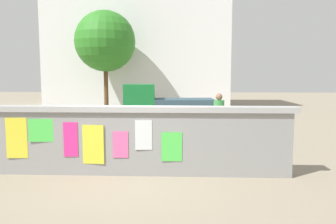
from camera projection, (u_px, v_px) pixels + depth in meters
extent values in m
plane|color=gray|center=(162.00, 123.00, 15.31)|extent=(60.00, 60.00, 0.00)
cube|color=gray|center=(138.00, 143.00, 7.29)|extent=(6.62, 0.30, 1.40)
cube|color=#A0A0A0|center=(138.00, 109.00, 7.21)|extent=(6.82, 0.42, 0.12)
cube|color=yellow|center=(17.00, 138.00, 7.24)|extent=(0.47, 0.03, 0.89)
cube|color=#4CD84C|center=(41.00, 130.00, 7.20)|extent=(0.54, 0.04, 0.50)
cube|color=#F42D8C|center=(71.00, 139.00, 7.19)|extent=(0.31, 0.02, 0.75)
cube|color=yellow|center=(93.00, 144.00, 7.18)|extent=(0.47, 0.04, 0.85)
cube|color=#F9599E|center=(121.00, 145.00, 7.15)|extent=(0.33, 0.02, 0.57)
cube|color=silver|center=(144.00, 135.00, 7.10)|extent=(0.36, 0.03, 0.64)
cube|color=#4CD84C|center=(172.00, 147.00, 7.10)|extent=(0.44, 0.02, 0.63)
cylinder|color=black|center=(137.00, 123.00, 12.90)|extent=(0.71, 0.25, 0.70)
cylinder|color=black|center=(139.00, 119.00, 14.19)|extent=(0.71, 0.25, 0.70)
cylinder|color=black|center=(201.00, 123.00, 12.96)|extent=(0.71, 0.25, 0.70)
cylinder|color=black|center=(197.00, 119.00, 14.25)|extent=(0.71, 0.25, 0.70)
cube|color=#197233|center=(140.00, 103.00, 13.47)|extent=(1.30, 1.58, 1.50)
cube|color=#334C59|center=(184.00, 110.00, 13.54)|extent=(2.50, 1.66, 0.90)
cylinder|color=black|center=(137.00, 145.00, 9.04)|extent=(0.61, 0.23, 0.60)
cylinder|color=black|center=(183.00, 148.00, 8.69)|extent=(0.61, 0.25, 0.60)
cube|color=red|center=(159.00, 136.00, 8.84)|extent=(1.03, 0.46, 0.32)
cube|color=black|center=(167.00, 130.00, 8.76)|extent=(0.59, 0.34, 0.10)
cube|color=#262626|center=(140.00, 125.00, 8.95)|extent=(0.16, 0.55, 0.03)
cylinder|color=black|center=(77.00, 124.00, 12.85)|extent=(0.66, 0.08, 0.66)
cylinder|color=black|center=(103.00, 124.00, 12.74)|extent=(0.66, 0.08, 0.66)
cube|color=#1933A5|center=(90.00, 119.00, 12.78)|extent=(0.95, 0.10, 0.06)
cylinder|color=#1933A5|center=(93.00, 114.00, 12.74)|extent=(0.03, 0.03, 0.40)
cube|color=black|center=(93.00, 109.00, 12.71)|extent=(0.20, 0.09, 0.05)
cube|color=black|center=(77.00, 110.00, 12.79)|extent=(0.07, 0.44, 0.03)
cylinder|color=black|center=(102.00, 147.00, 8.58)|extent=(0.66, 0.16, 0.66)
cylinder|color=black|center=(60.00, 149.00, 8.44)|extent=(0.66, 0.16, 0.66)
cube|color=black|center=(81.00, 141.00, 8.49)|extent=(0.94, 0.22, 0.06)
cylinder|color=black|center=(75.00, 133.00, 8.45)|extent=(0.04, 0.04, 0.40)
cube|color=black|center=(74.00, 125.00, 8.43)|extent=(0.21, 0.12, 0.05)
cube|color=black|center=(100.00, 127.00, 8.52)|extent=(0.12, 0.44, 0.03)
cylinder|color=#BF6626|center=(220.00, 131.00, 10.81)|extent=(0.12, 0.12, 0.80)
cylinder|color=#BF6626|center=(217.00, 131.00, 10.66)|extent=(0.12, 0.12, 0.80)
cylinder|color=#3F994C|center=(219.00, 110.00, 10.66)|extent=(0.47, 0.47, 0.60)
sphere|color=#8C664C|center=(219.00, 97.00, 10.62)|extent=(0.22, 0.22, 0.22)
cylinder|color=brown|center=(106.00, 88.00, 19.20)|extent=(0.25, 0.25, 2.94)
sphere|color=#2D7B22|center=(105.00, 41.00, 18.91)|extent=(3.46, 3.46, 3.46)
cube|color=silver|center=(140.00, 48.00, 23.49)|extent=(12.02, 5.75, 8.32)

